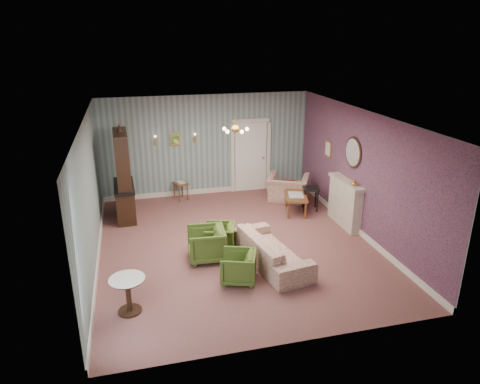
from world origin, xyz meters
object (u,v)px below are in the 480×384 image
object	(u,v)px
olive_chair_a	(238,265)
dresser	(123,173)
pedestal_table	(128,295)
wingback_chair	(288,184)
sofa_chintz	(272,245)
olive_chair_b	(206,242)
coffee_table	(296,204)
side_table_black	(310,199)
fireplace	(345,203)
olive_chair_c	(219,236)

from	to	relation	value
olive_chair_a	dresser	xyz separation A→B (m)	(-2.06, 3.78, 0.86)
olive_chair_a	pedestal_table	bearing A→B (deg)	-56.70
pedestal_table	wingback_chair	bearing A→B (deg)	44.42
sofa_chintz	dresser	size ratio (longest dim) A/B	0.91
olive_chair_b	coffee_table	world-z (taller)	olive_chair_b
coffee_table	side_table_black	world-z (taller)	side_table_black
dresser	fireplace	bearing A→B (deg)	-21.02
olive_chair_c	side_table_black	world-z (taller)	olive_chair_c
dresser	wingback_chair	bearing A→B (deg)	-0.55
wingback_chair	olive_chair_a	bearing A→B (deg)	85.47
side_table_black	olive_chair_c	bearing A→B (deg)	-149.22
wingback_chair	fireplace	xyz separation A→B (m)	(0.77, -1.93, 0.09)
fireplace	side_table_black	distance (m)	1.22
olive_chair_b	pedestal_table	bearing A→B (deg)	-42.76
sofa_chintz	side_table_black	size ratio (longest dim) A/B	3.41
olive_chair_c	dresser	distance (m)	3.25
olive_chair_a	olive_chair_c	world-z (taller)	olive_chair_a
olive_chair_a	coffee_table	bearing A→B (deg)	161.14
wingback_chair	fireplace	size ratio (longest dim) A/B	0.80
fireplace	pedestal_table	world-z (taller)	fireplace
wingback_chair	sofa_chintz	bearing A→B (deg)	92.28
olive_chair_b	olive_chair_c	size ratio (longest dim) A/B	1.17
olive_chair_a	dresser	world-z (taller)	dresser
olive_chair_a	pedestal_table	size ratio (longest dim) A/B	1.00
dresser	coffee_table	distance (m)	4.53
wingback_chair	side_table_black	bearing A→B (deg)	140.10
olive_chair_a	wingback_chair	distance (m)	4.55
pedestal_table	side_table_black	bearing A→B (deg)	36.54
olive_chair_c	wingback_chair	distance (m)	3.55
wingback_chair	side_table_black	world-z (taller)	wingback_chair
olive_chair_c	fireplace	size ratio (longest dim) A/B	0.47
olive_chair_a	fireplace	bearing A→B (deg)	140.29
olive_chair_b	fireplace	size ratio (longest dim) A/B	0.55
olive_chair_b	fireplace	bearing A→B (deg)	108.09
olive_chair_c	coffee_table	size ratio (longest dim) A/B	0.67
fireplace	coffee_table	size ratio (longest dim) A/B	1.42
side_table_black	pedestal_table	world-z (taller)	pedestal_table
wingback_chair	coffee_table	world-z (taller)	wingback_chair
olive_chair_c	side_table_black	distance (m)	3.31
olive_chair_c	fireplace	distance (m)	3.33
wingback_chair	coffee_table	xyz separation A→B (m)	(-0.12, -0.91, -0.23)
fireplace	pedestal_table	distance (m)	5.79
sofa_chintz	fireplace	size ratio (longest dim) A/B	1.55
coffee_table	side_table_black	xyz separation A→B (m)	(0.46, 0.09, 0.07)
olive_chair_b	coffee_table	xyz separation A→B (m)	(2.74, 1.94, -0.13)
dresser	olive_chair_a	bearing A→B (deg)	-62.96
wingback_chair	fireplace	world-z (taller)	fireplace
olive_chair_a	wingback_chair	world-z (taller)	wingback_chair
wingback_chair	pedestal_table	world-z (taller)	wingback_chair
pedestal_table	olive_chair_b	bearing A→B (deg)	43.40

